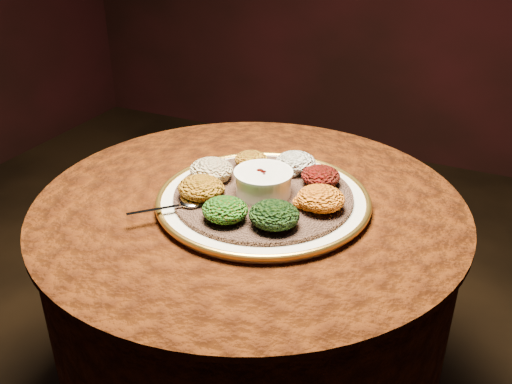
% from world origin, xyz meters
% --- Properties ---
extents(table, '(0.96, 0.96, 0.73)m').
position_xyz_m(table, '(0.00, 0.00, 0.55)').
color(table, black).
rests_on(table, ground).
extents(platter, '(0.51, 0.51, 0.02)m').
position_xyz_m(platter, '(0.04, -0.00, 0.75)').
color(platter, white).
rests_on(platter, table).
extents(injera, '(0.48, 0.48, 0.01)m').
position_xyz_m(injera, '(0.04, -0.00, 0.76)').
color(injera, brown).
rests_on(injera, platter).
extents(stew_bowl, '(0.13, 0.13, 0.05)m').
position_xyz_m(stew_bowl, '(0.04, -0.00, 0.79)').
color(stew_bowl, white).
rests_on(stew_bowl, injera).
extents(spoon, '(0.12, 0.11, 0.01)m').
position_xyz_m(spoon, '(-0.09, -0.13, 0.77)').
color(spoon, silver).
rests_on(spoon, injera).
extents(portion_ayib, '(0.09, 0.09, 0.05)m').
position_xyz_m(portion_ayib, '(0.06, 0.13, 0.78)').
color(portion_ayib, silver).
rests_on(portion_ayib, injera).
extents(portion_kitfo, '(0.09, 0.08, 0.04)m').
position_xyz_m(portion_kitfo, '(0.13, 0.09, 0.78)').
color(portion_kitfo, black).
rests_on(portion_kitfo, injera).
extents(portion_tikil, '(0.10, 0.10, 0.05)m').
position_xyz_m(portion_tikil, '(0.17, -0.01, 0.79)').
color(portion_tikil, '#AD770E').
rests_on(portion_tikil, injera).
extents(portion_gomen, '(0.10, 0.10, 0.05)m').
position_xyz_m(portion_gomen, '(0.11, -0.12, 0.79)').
color(portion_gomen, black).
rests_on(portion_gomen, injera).
extents(portion_mixveg, '(0.09, 0.09, 0.05)m').
position_xyz_m(portion_mixveg, '(0.01, -0.14, 0.78)').
color(portion_mixveg, '#8F3809').
rests_on(portion_mixveg, injera).
extents(portion_kik, '(0.10, 0.09, 0.05)m').
position_xyz_m(portion_kik, '(-0.08, -0.08, 0.79)').
color(portion_kik, '#A25A0E').
rests_on(portion_kik, injera).
extents(portion_timatim, '(0.10, 0.10, 0.05)m').
position_xyz_m(portion_timatim, '(-0.10, 0.01, 0.79)').
color(portion_timatim, maroon).
rests_on(portion_timatim, injera).
extents(portion_shiro, '(0.08, 0.08, 0.04)m').
position_xyz_m(portion_shiro, '(-0.05, 0.10, 0.78)').
color(portion_shiro, '#956712').
rests_on(portion_shiro, injera).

